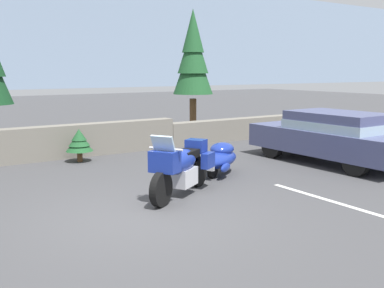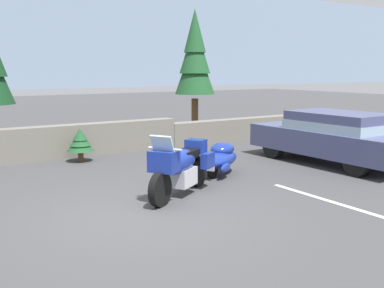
{
  "view_description": "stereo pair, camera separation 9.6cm",
  "coord_description": "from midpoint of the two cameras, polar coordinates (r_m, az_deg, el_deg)",
  "views": [
    {
      "loc": [
        -3.46,
        -6.75,
        2.5
      ],
      "look_at": [
        2.08,
        1.66,
        0.85
      ],
      "focal_mm": 42.03,
      "sensor_mm": 36.0,
      "label": 1
    },
    {
      "loc": [
        -3.38,
        -6.81,
        2.5
      ],
      "look_at": [
        2.08,
        1.66,
        0.85
      ],
      "focal_mm": 42.03,
      "sensor_mm": 36.0,
      "label": 2
    }
  ],
  "objects": [
    {
      "name": "ground_plane",
      "position": [
        8.0,
        -6.33,
        -8.98
      ],
      "size": [
        80.0,
        80.0,
        0.0
      ],
      "primitive_type": "plane",
      "color": "#424244"
    },
    {
      "name": "sedan_at_right_edge",
      "position": [
        12.71,
        17.17,
        1.07
      ],
      "size": [
        1.93,
        4.54,
        1.41
      ],
      "color": "black",
      "rests_on": "ground"
    },
    {
      "name": "car_shaped_trailer",
      "position": [
        10.91,
        3.25,
        -1.76
      ],
      "size": [
        2.07,
        1.46,
        0.76
      ],
      "color": "black",
      "rests_on": "ground"
    },
    {
      "name": "pine_sapling_farther",
      "position": [
        12.78,
        -14.33,
        0.33
      ],
      "size": [
        0.75,
        0.75,
        0.91
      ],
      "color": "brown",
      "rests_on": "ground"
    },
    {
      "name": "stone_guard_wall",
      "position": [
        13.34,
        -18.18,
        -0.13
      ],
      "size": [
        24.0,
        0.56,
        0.95
      ],
      "color": "slate",
      "rests_on": "ground"
    },
    {
      "name": "pine_tree_tall",
      "position": [
        17.83,
        -0.03,
        11.04
      ],
      "size": [
        1.56,
        1.56,
        4.86
      ],
      "color": "brown",
      "rests_on": "ground"
    },
    {
      "name": "parking_stripe_marker",
      "position": [
        8.99,
        18.32,
        -7.3
      ],
      "size": [
        0.12,
        3.6,
        0.01
      ],
      "primitive_type": "cube",
      "color": "silver",
      "rests_on": "ground"
    },
    {
      "name": "touring_motorcycle",
      "position": [
        9.0,
        -1.73,
        -2.75
      ],
      "size": [
        2.04,
        1.45,
        1.33
      ],
      "color": "black",
      "rests_on": "ground"
    }
  ]
}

